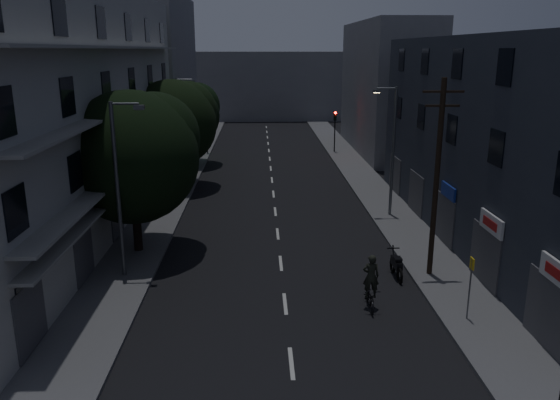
{
  "coord_description": "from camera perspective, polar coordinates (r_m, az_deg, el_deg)",
  "views": [
    {
      "loc": [
        -1.02,
        -14.36,
        10.29
      ],
      "look_at": [
        0.0,
        12.0,
        3.0
      ],
      "focal_mm": 35.0,
      "sensor_mm": 36.0,
      "label": 1
    }
  ],
  "objects": [
    {
      "name": "utility_pole",
      "position": [
        25.37,
        16.07,
        2.49
      ],
      "size": [
        1.8,
        0.24,
        9.0
      ],
      "color": "black",
      "rests_on": "sidewalk_right"
    },
    {
      "name": "street_lamp_left_near",
      "position": [
        25.31,
        -16.41,
        1.81
      ],
      "size": [
        1.51,
        0.25,
        8.0
      ],
      "color": "#55575C",
      "rests_on": "sidewalk_left"
    },
    {
      "name": "street_lamp_left_far",
      "position": [
        44.27,
        -10.39,
        7.82
      ],
      "size": [
        1.51,
        0.25,
        8.0
      ],
      "color": "slate",
      "rests_on": "sidewalk_left"
    },
    {
      "name": "traffic_signal_far_left",
      "position": [
        55.6,
        -7.69,
        7.89
      ],
      "size": [
        0.28,
        0.37,
        4.1
      ],
      "color": "black",
      "rests_on": "sidewalk_left"
    },
    {
      "name": "building_far_end",
      "position": [
        84.53,
        -1.56,
        11.86
      ],
      "size": [
        24.0,
        8.0,
        10.0
      ],
      "primitive_type": "cube",
      "color": "slate",
      "rests_on": "ground"
    },
    {
      "name": "street_lamp_right",
      "position": [
        34.48,
        11.58,
        5.64
      ],
      "size": [
        1.51,
        0.25,
        8.0
      ],
      "color": "slate",
      "rests_on": "sidewalk_right"
    },
    {
      "name": "traffic_signal_far_right",
      "position": [
        56.12,
        5.77,
        8.02
      ],
      "size": [
        0.28,
        0.37,
        4.1
      ],
      "color": "black",
      "rests_on": "sidewalk_right"
    },
    {
      "name": "tree_far",
      "position": [
        50.36,
        -9.71,
        9.0
      ],
      "size": [
        6.02,
        6.02,
        7.45
      ],
      "color": "black",
      "rests_on": "sidewalk_left"
    },
    {
      "name": "building_far_right",
      "position": [
        57.97,
        10.99,
        11.43
      ],
      "size": [
        6.0,
        20.0,
        13.0
      ],
      "primitive_type": "cube",
      "color": "slate",
      "rests_on": "ground"
    },
    {
      "name": "tree_near",
      "position": [
        28.39,
        -15.07,
        4.87
      ],
      "size": [
        6.72,
        6.72,
        8.29
      ],
      "color": "black",
      "rests_on": "sidewalk_left"
    },
    {
      "name": "cyclist",
      "position": [
        22.91,
        9.42,
        -9.29
      ],
      "size": [
        0.71,
        1.86,
        2.33
      ],
      "rotation": [
        0.0,
        0.0,
        -0.04
      ],
      "color": "black",
      "rests_on": "ground"
    },
    {
      "name": "lane_markings",
      "position": [
        46.77,
        -0.91,
        2.75
      ],
      "size": [
        0.15,
        60.5,
        0.01
      ],
      "color": "beige",
      "rests_on": "ground"
    },
    {
      "name": "building_far_left",
      "position": [
        63.36,
        -12.52,
        13.03
      ],
      "size": [
        6.0,
        20.0,
        16.0
      ],
      "primitive_type": "cube",
      "color": "slate",
      "rests_on": "ground"
    },
    {
      "name": "motorcycle",
      "position": [
        26.2,
        12.06,
        -6.77
      ],
      "size": [
        0.61,
        2.11,
        1.35
      ],
      "rotation": [
        0.0,
        0.0,
        0.01
      ],
      "color": "black",
      "rests_on": "ground"
    },
    {
      "name": "sidewalk_right",
      "position": [
        41.55,
        9.69,
        0.99
      ],
      "size": [
        3.0,
        90.0,
        0.15
      ],
      "primitive_type": "cube",
      "color": "#565659",
      "rests_on": "ground"
    },
    {
      "name": "bus_stop_sign",
      "position": [
        22.28,
        19.31,
        -7.62
      ],
      "size": [
        0.06,
        0.35,
        2.52
      ],
      "color": "#595B60",
      "rests_on": "sidewalk_right"
    },
    {
      "name": "building_right",
      "position": [
        31.57,
        22.27,
        5.56
      ],
      "size": [
        6.19,
        28.0,
        11.0
      ],
      "color": "#2A2E38",
      "rests_on": "ground"
    },
    {
      "name": "building_left",
      "position": [
        34.32,
        -21.09,
        8.92
      ],
      "size": [
        7.0,
        36.0,
        14.0
      ],
      "color": "#A3A39E",
      "rests_on": "ground"
    },
    {
      "name": "tree_mid",
      "position": [
        41.9,
        -11.06,
        8.19
      ],
      "size": [
        6.56,
        6.56,
        8.07
      ],
      "color": "black",
      "rests_on": "sidewalk_left"
    },
    {
      "name": "ground",
      "position": [
        40.69,
        -0.71,
        0.8
      ],
      "size": [
        160.0,
        160.0,
        0.0
      ],
      "primitive_type": "plane",
      "color": "black",
      "rests_on": "ground"
    },
    {
      "name": "sidewalk_left",
      "position": [
        41.18,
        -11.2,
        0.79
      ],
      "size": [
        3.0,
        90.0,
        0.15
      ],
      "primitive_type": "cube",
      "color": "#565659",
      "rests_on": "ground"
    }
  ]
}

